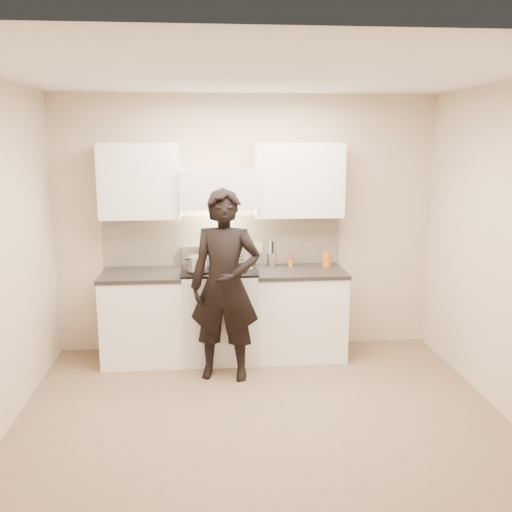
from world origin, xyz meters
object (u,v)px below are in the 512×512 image
Objects in this scene: counter_right at (299,312)px; utensil_crock at (271,258)px; stove at (220,313)px; person at (225,286)px; wok at (230,257)px.

utensil_crock reaches higher than counter_right.
person reaches higher than stove.
utensil_crock is 0.15× the size of person.
stove is 0.79m from utensil_crock.
counter_right is 1.04m from person.
counter_right is at bearing 44.36° from person.
person is at bearing -85.48° from stove.
utensil_crock is at bearing 19.31° from stove.
person reaches higher than wok.
person is at bearing -96.81° from wok.
wok is 0.22× the size of person.
person reaches higher than utensil_crock.
utensil_crock is (0.56, 0.19, 0.53)m from stove.
wok is at bearing 39.20° from stove.
counter_right is 0.93m from wok.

